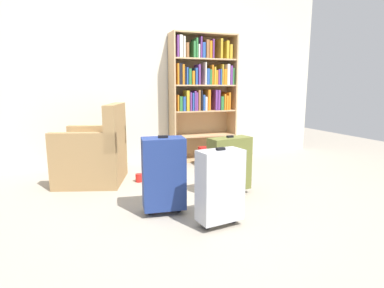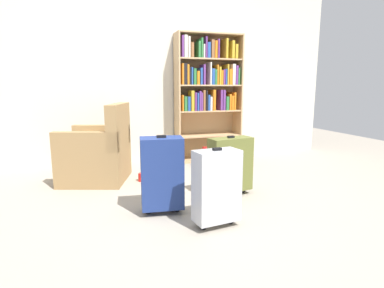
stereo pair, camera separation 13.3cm
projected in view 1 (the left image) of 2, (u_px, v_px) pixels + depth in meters
The scene contains 9 objects.
ground_plane at pixel (198, 202), 2.96m from camera, with size 9.47×9.47×0.00m, color #9E9384.
back_wall at pixel (152, 72), 4.47m from camera, with size 5.41×0.10×2.60m, color beige.
bookshelf at pixel (202, 88), 4.54m from camera, with size 0.96×0.32×1.83m.
armchair at pixel (95, 155), 3.56m from camera, with size 0.88×0.88×0.90m.
mug at pixel (139, 178), 3.61m from camera, with size 0.12×0.08×0.10m.
storage_box at pixel (214, 156), 4.34m from camera, with size 0.39×0.23×0.26m.
suitcase_olive at pixel (229, 164), 3.14m from camera, with size 0.46×0.25×0.61m.
suitcase_navy_blue at pixel (164, 173), 2.66m from camera, with size 0.38×0.25×0.69m.
suitcase_silver at pixel (220, 186), 2.41m from camera, with size 0.37×0.23×0.63m.
Camera 1 is at (-1.00, -2.63, 1.08)m, focal length 29.09 mm.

